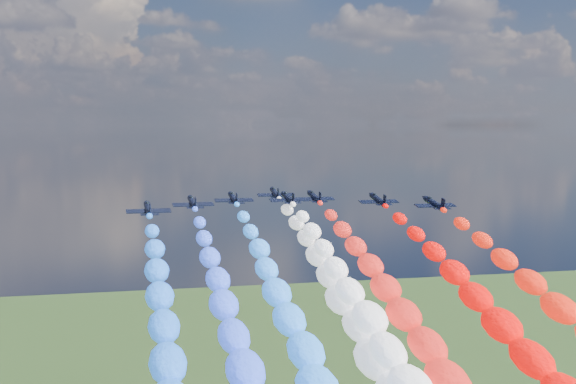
{
  "coord_description": "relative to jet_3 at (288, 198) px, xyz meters",
  "views": [
    {
      "loc": [
        -36.24,
        -157.46,
        119.07
      ],
      "look_at": [
        0.0,
        4.0,
        104.69
      ],
      "focal_mm": 48.05,
      "sensor_mm": 36.0,
      "label": 1
    }
  ],
  "objects": [
    {
      "name": "trail_4",
      "position": [
        -0.31,
        -47.77,
        -16.78
      ],
      "size": [
        6.93,
        119.14,
        38.8
      ],
      "primitive_type": null,
      "color": "silver"
    },
    {
      "name": "trail_3",
      "position": [
        0.0,
        -60.94,
        -16.78
      ],
      "size": [
        6.93,
        119.14,
        38.8
      ],
      "primitive_type": null,
      "color": "white"
    },
    {
      "name": "trail_2",
      "position": [
        -12.09,
        -58.63,
        -16.78
      ],
      "size": [
        6.93,
        119.14,
        38.8
      ],
      "primitive_type": null,
      "color": "#287CFF"
    },
    {
      "name": "jet_6",
      "position": [
        18.49,
        -7.93,
        0.0
      ],
      "size": [
        8.85,
        12.0,
        4.51
      ],
      "primitive_type": null,
      "rotation": [
        0.17,
        0.0,
        0.02
      ],
      "color": "black"
    },
    {
      "name": "trail_1",
      "position": [
        -21.94,
        -65.98,
        -16.78
      ],
      "size": [
        6.93,
        119.14,
        38.8
      ],
      "primitive_type": null,
      "color": "#3156FF"
    },
    {
      "name": "jet_2",
      "position": [
        -12.09,
        2.31,
        0.0
      ],
      "size": [
        8.89,
        12.03,
        4.51
      ],
      "primitive_type": null,
      "rotation": [
        0.17,
        0.0,
        0.02
      ],
      "color": "black"
    },
    {
      "name": "jet_1",
      "position": [
        -21.94,
        -5.04,
        0.0
      ],
      "size": [
        9.07,
        12.16,
        4.51
      ],
      "primitive_type": null,
      "rotation": [
        0.17,
        0.0,
        0.04
      ],
      "color": "black"
    },
    {
      "name": "trail_5",
      "position": [
        6.44,
        -59.76,
        -16.78
      ],
      "size": [
        6.93,
        119.14,
        38.8
      ],
      "primitive_type": null,
      "color": "red"
    },
    {
      "name": "jet_5",
      "position": [
        6.44,
        1.18,
        0.0
      ],
      "size": [
        9.11,
        12.19,
        4.51
      ],
      "primitive_type": null,
      "rotation": [
        0.17,
        0.0,
        0.04
      ],
      "color": "black"
    },
    {
      "name": "jet_0",
      "position": [
        -31.68,
        -15.58,
        0.0
      ],
      "size": [
        9.04,
        12.14,
        4.51
      ],
      "primitive_type": null,
      "rotation": [
        0.17,
        0.0,
        0.03
      ],
      "color": "black"
    },
    {
      "name": "jet_4",
      "position": [
        -0.31,
        13.16,
        0.0
      ],
      "size": [
        8.96,
        12.08,
        4.51
      ],
      "primitive_type": null,
      "rotation": [
        0.17,
        0.0,
        -0.03
      ],
      "color": "black"
    },
    {
      "name": "trail_6",
      "position": [
        18.49,
        -68.86,
        -16.78
      ],
      "size": [
        6.93,
        119.14,
        38.8
      ],
      "primitive_type": null,
      "color": "#F50805"
    },
    {
      "name": "jet_7",
      "position": [
        27.3,
        -18.16,
        0.0
      ],
      "size": [
        9.22,
        12.27,
        4.51
      ],
      "primitive_type": null,
      "rotation": [
        0.17,
        0.0,
        0.05
      ],
      "color": "black"
    },
    {
      "name": "jet_3",
      "position": [
        0.0,
        0.0,
        0.0
      ],
      "size": [
        9.25,
        12.29,
        4.51
      ],
      "primitive_type": null,
      "rotation": [
        0.17,
        0.0,
        0.05
      ],
      "color": "black"
    }
  ]
}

